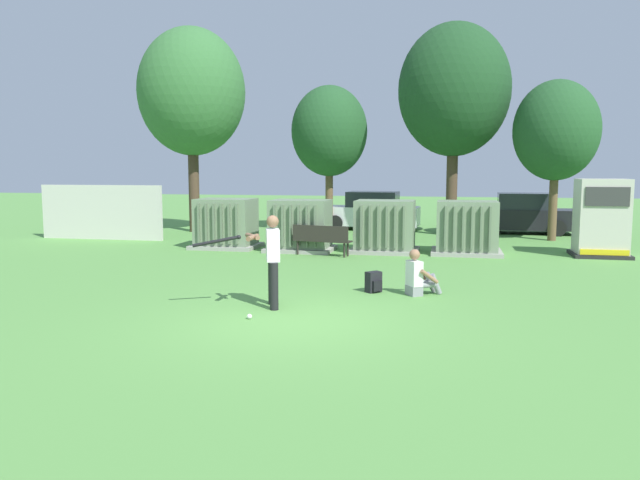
# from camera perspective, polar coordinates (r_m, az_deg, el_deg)

# --- Properties ---
(ground_plane) EXTENTS (96.00, 96.00, 0.00)m
(ground_plane) POSITION_cam_1_polar(r_m,az_deg,el_deg) (10.70, -2.56, -7.49)
(ground_plane) COLOR #5B9947
(fence_panel) EXTENTS (4.80, 0.12, 2.00)m
(fence_panel) POSITION_cam_1_polar(r_m,az_deg,el_deg) (24.12, -19.51, 2.43)
(fence_panel) COLOR beige
(fence_panel) RESTS_ON ground
(transformer_west) EXTENTS (2.10, 1.70, 1.62)m
(transformer_west) POSITION_cam_1_polar(r_m,az_deg,el_deg) (20.52, -8.66, 1.47)
(transformer_west) COLOR #9E9B93
(transformer_west) RESTS_ON ground
(transformer_mid_west) EXTENTS (2.10, 1.70, 1.62)m
(transformer_mid_west) POSITION_cam_1_polar(r_m,az_deg,el_deg) (19.57, -1.81, 1.29)
(transformer_mid_west) COLOR #9E9B93
(transformer_mid_west) RESTS_ON ground
(transformer_mid_east) EXTENTS (2.10, 1.70, 1.62)m
(transformer_mid_east) POSITION_cam_1_polar(r_m,az_deg,el_deg) (19.36, 6.01, 1.20)
(transformer_mid_east) COLOR #9E9B93
(transformer_mid_east) RESTS_ON ground
(transformer_east) EXTENTS (2.10, 1.70, 1.62)m
(transformer_east) POSITION_cam_1_polar(r_m,az_deg,el_deg) (19.37, 13.39, 1.06)
(transformer_east) COLOR #9E9B93
(transformer_east) RESTS_ON ground
(generator_enclosure) EXTENTS (1.60, 1.40, 2.30)m
(generator_enclosure) POSITION_cam_1_polar(r_m,az_deg,el_deg) (20.08, 24.51, 1.83)
(generator_enclosure) COLOR #262626
(generator_enclosure) RESTS_ON ground
(park_bench) EXTENTS (1.84, 0.78, 0.92)m
(park_bench) POSITION_cam_1_polar(r_m,az_deg,el_deg) (18.47, 0.13, 0.19)
(park_bench) COLOR #2D2823
(park_bench) RESTS_ON ground
(batter) EXTENTS (1.58, 0.84, 1.74)m
(batter) POSITION_cam_1_polar(r_m,az_deg,el_deg) (11.61, -4.65, -1.48)
(batter) COLOR black
(batter) RESTS_ON ground
(sports_ball) EXTENTS (0.09, 0.09, 0.09)m
(sports_ball) POSITION_cam_1_polar(r_m,az_deg,el_deg) (10.90, -6.53, -7.02)
(sports_ball) COLOR white
(sports_ball) RESTS_ON ground
(seated_spectator) EXTENTS (0.78, 0.68, 0.96)m
(seated_spectator) POSITION_cam_1_polar(r_m,az_deg,el_deg) (12.94, 9.07, -3.39)
(seated_spectator) COLOR gray
(seated_spectator) RESTS_ON ground
(backpack) EXTENTS (0.38, 0.38, 0.44)m
(backpack) POSITION_cam_1_polar(r_m,az_deg,el_deg) (13.12, 4.98, -3.91)
(backpack) COLOR black
(backpack) RESTS_ON ground
(tree_left) EXTENTS (4.32, 4.32, 8.25)m
(tree_left) POSITION_cam_1_polar(r_m,az_deg,el_deg) (26.21, -11.75, 13.19)
(tree_left) COLOR #4C3828
(tree_left) RESTS_ON ground
(tree_center_left) EXTENTS (3.15, 3.15, 6.01)m
(tree_center_left) POSITION_cam_1_polar(r_m,az_deg,el_deg) (25.99, 0.86, 9.98)
(tree_center_left) COLOR brown
(tree_center_left) RESTS_ON ground
(tree_center_right) EXTENTS (4.23, 4.23, 8.09)m
(tree_center_right) POSITION_cam_1_polar(r_m,az_deg,el_deg) (24.70, 12.26, 13.32)
(tree_center_right) COLOR #4C3828
(tree_center_right) RESTS_ON ground
(tree_right) EXTENTS (3.00, 3.00, 5.73)m
(tree_right) POSITION_cam_1_polar(r_m,az_deg,el_deg) (23.85, 20.95, 9.38)
(tree_right) COLOR brown
(tree_right) RESTS_ON ground
(parked_car_leftmost) EXTENTS (4.28, 2.07, 1.62)m
(parked_car_leftmost) POSITION_cam_1_polar(r_m,az_deg,el_deg) (26.59, 4.66, 2.61)
(parked_car_leftmost) COLOR silver
(parked_car_leftmost) RESTS_ON ground
(parked_car_left_of_center) EXTENTS (4.24, 2.00, 1.62)m
(parked_car_left_of_center) POSITION_cam_1_polar(r_m,az_deg,el_deg) (26.17, 18.11, 2.24)
(parked_car_left_of_center) COLOR black
(parked_car_left_of_center) RESTS_ON ground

